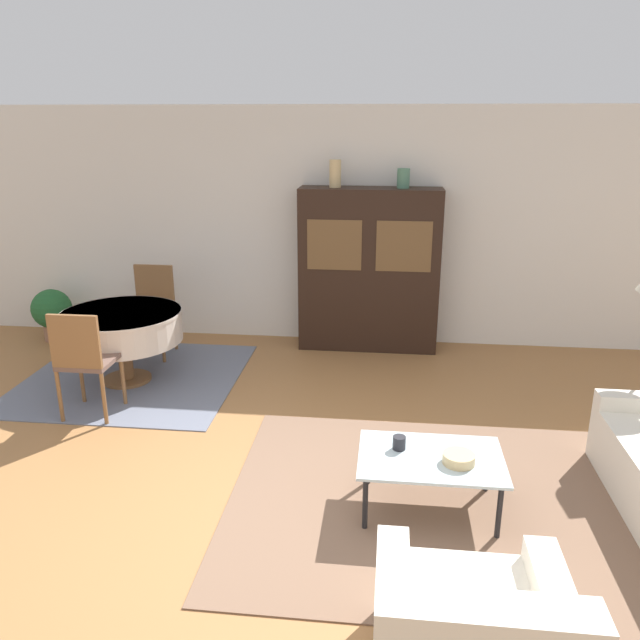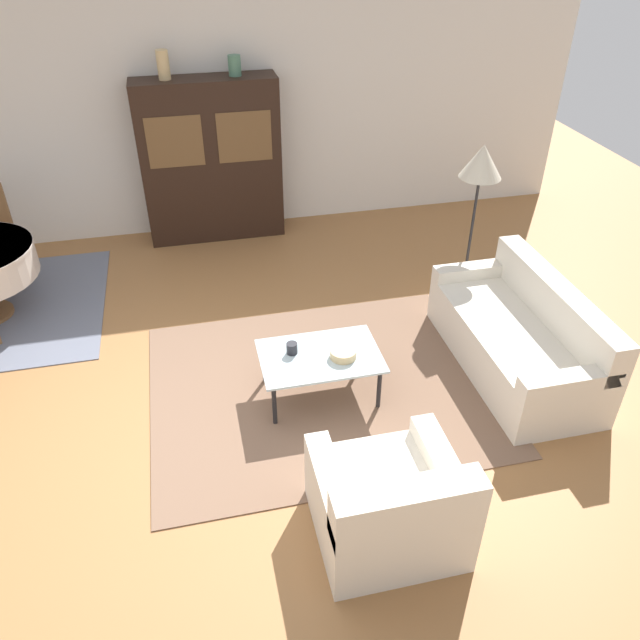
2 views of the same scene
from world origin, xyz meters
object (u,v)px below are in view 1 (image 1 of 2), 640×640
display_cabinet (369,270)px  cup (399,443)px  bowl (459,459)px  vase_short (403,178)px  vase_tall (335,174)px  dining_chair_far (152,304)px  dining_table (122,327)px  potted_plant (52,311)px  coffee_table (431,461)px  dining_chair_near (84,357)px

display_cabinet → cup: (0.33, -3.08, -0.46)m
bowl → vase_short: 3.58m
cup → vase_tall: bearing=103.2°
bowl → dining_chair_far: bearing=138.6°
vase_short → display_cabinet: bearing=-179.8°
display_cabinet → bowl: 3.34m
dining_table → vase_tall: bearing=32.9°
vase_short → potted_plant: (-4.10, -0.20, -1.58)m
vase_tall → potted_plant: (-3.36, -0.20, -1.62)m
coffee_table → dining_table: (-2.94, 1.87, 0.21)m
display_cabinet → dining_chair_near: (-2.39, -2.11, -0.34)m
dining_table → vase_tall: 2.76m
coffee_table → display_cabinet: 3.25m
cup → potted_plant: (-4.09, 2.89, -0.09)m
display_cabinet → dining_chair_far: (-2.39, -0.48, -0.34)m
display_cabinet → vase_tall: (-0.39, 0.00, 1.06)m
vase_tall → vase_short: size_ratio=1.41×
coffee_table → dining_chair_near: bearing=160.2°
dining_table → dining_chair_far: dining_chair_far is taller
bowl → vase_short: size_ratio=1.02×
dining_table → bowl: bearing=-31.8°
dining_chair_near → vase_tall: vase_tall is taller
dining_chair_far → cup: dining_chair_far is taller
vase_tall → potted_plant: bearing=-176.6°
cup → vase_short: vase_short is taller
potted_plant → display_cabinet: bearing=3.0°
display_cabinet → dining_chair_near: display_cabinet is taller
vase_short → coffee_table: bearing=-86.4°
dining_chair_far → vase_short: size_ratio=4.75×
display_cabinet → vase_tall: vase_tall is taller
coffee_table → display_cabinet: (-0.55, 3.16, 0.55)m
coffee_table → potted_plant: size_ratio=1.55×
dining_table → potted_plant: bearing=141.2°
dining_chair_near → dining_chair_far: size_ratio=1.00×
cup → vase_short: size_ratio=0.45×
dining_chair_far → cup: size_ratio=10.57×
display_cabinet → bowl: (0.72, -3.23, -0.47)m
display_cabinet → cup: size_ratio=19.57×
coffee_table → bowl: bearing=-20.4°
display_cabinet → potted_plant: size_ratio=2.94×
dining_table → dining_chair_near: size_ratio=1.20×
dining_chair_far → potted_plant: bearing=-11.8°
dining_chair_near → vase_tall: 3.22m
display_cabinet → dining_chair_near: bearing=-138.6°
coffee_table → display_cabinet: bearing=99.8°
coffee_table → cup: bearing=159.9°
cup → bowl: 0.41m
dining_chair_far → vase_short: vase_short is taller
cup → vase_tall: vase_tall is taller
cup → vase_short: 3.42m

